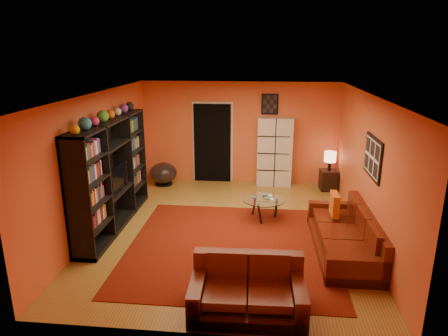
# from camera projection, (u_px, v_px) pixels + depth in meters

# --- Properties ---
(floor) EXTENTS (6.00, 6.00, 0.00)m
(floor) POSITION_uv_depth(u_px,v_px,m) (229.00, 229.00, 7.76)
(floor) COLOR olive
(floor) RESTS_ON ground
(ceiling) EXTENTS (6.00, 6.00, 0.00)m
(ceiling) POSITION_uv_depth(u_px,v_px,m) (230.00, 94.00, 7.02)
(ceiling) COLOR white
(ceiling) RESTS_ON wall_back
(wall_back) EXTENTS (6.00, 0.00, 6.00)m
(wall_back) POSITION_uv_depth(u_px,v_px,m) (240.00, 133.00, 10.25)
(wall_back) COLOR #DC5A30
(wall_back) RESTS_ON floor
(wall_front) EXTENTS (6.00, 0.00, 6.00)m
(wall_front) POSITION_uv_depth(u_px,v_px,m) (206.00, 238.00, 4.53)
(wall_front) COLOR #DC5A30
(wall_front) RESTS_ON floor
(wall_left) EXTENTS (0.00, 6.00, 6.00)m
(wall_left) POSITION_uv_depth(u_px,v_px,m) (99.00, 162.00, 7.63)
(wall_left) COLOR #DC5A30
(wall_left) RESTS_ON floor
(wall_right) EXTENTS (0.00, 6.00, 6.00)m
(wall_right) POSITION_uv_depth(u_px,v_px,m) (368.00, 169.00, 7.15)
(wall_right) COLOR #DC5A30
(wall_right) RESTS_ON floor
(rug) EXTENTS (3.60, 3.60, 0.01)m
(rug) POSITION_uv_depth(u_px,v_px,m) (231.00, 246.00, 7.08)
(rug) COLOR #531209
(rug) RESTS_ON floor
(doorway) EXTENTS (0.95, 0.10, 2.04)m
(doorway) POSITION_uv_depth(u_px,v_px,m) (212.00, 143.00, 10.36)
(doorway) COLOR black
(doorway) RESTS_ON floor
(wall_art_right) EXTENTS (0.03, 1.00, 0.70)m
(wall_art_right) POSITION_uv_depth(u_px,v_px,m) (373.00, 157.00, 6.78)
(wall_art_right) COLOR black
(wall_art_right) RESTS_ON wall_right
(wall_art_back) EXTENTS (0.42, 0.03, 0.52)m
(wall_art_back) POSITION_uv_depth(u_px,v_px,m) (270.00, 104.00, 9.95)
(wall_art_back) COLOR black
(wall_art_back) RESTS_ON wall_back
(entertainment_unit) EXTENTS (0.45, 3.00, 2.10)m
(entertainment_unit) POSITION_uv_depth(u_px,v_px,m) (112.00, 174.00, 7.68)
(entertainment_unit) COLOR black
(entertainment_unit) RESTS_ON floor
(tv) EXTENTS (0.89, 0.12, 0.51)m
(tv) POSITION_uv_depth(u_px,v_px,m) (114.00, 179.00, 7.67)
(tv) COLOR black
(tv) RESTS_ON entertainment_unit
(sofa) EXTENTS (1.00, 2.39, 0.85)m
(sofa) POSITION_uv_depth(u_px,v_px,m) (350.00, 236.00, 6.86)
(sofa) COLOR #4A1309
(sofa) RESTS_ON rug
(loveseat) EXTENTS (1.53, 0.95, 0.85)m
(loveseat) POSITION_uv_depth(u_px,v_px,m) (248.00, 289.00, 5.33)
(loveseat) COLOR #4A1309
(loveseat) RESTS_ON rug
(throw_pillow) EXTENTS (0.12, 0.42, 0.42)m
(throw_pillow) POSITION_uv_depth(u_px,v_px,m) (334.00, 204.00, 7.32)
(throw_pillow) COLOR #CA5A16
(throw_pillow) RESTS_ON sofa
(coffee_table) EXTENTS (0.87, 0.87, 0.43)m
(coffee_table) POSITION_uv_depth(u_px,v_px,m) (264.00, 201.00, 8.13)
(coffee_table) COLOR silver
(coffee_table) RESTS_ON floor
(storage_cabinet) EXTENTS (0.88, 0.41, 1.74)m
(storage_cabinet) POSITION_uv_depth(u_px,v_px,m) (275.00, 152.00, 10.09)
(storage_cabinet) COLOR silver
(storage_cabinet) RESTS_ON floor
(bowl_chair) EXTENTS (0.71, 0.71, 0.57)m
(bowl_chair) POSITION_uv_depth(u_px,v_px,m) (163.00, 173.00, 10.24)
(bowl_chair) COLOR black
(bowl_chair) RESTS_ON floor
(side_table) EXTENTS (0.43, 0.43, 0.50)m
(side_table) POSITION_uv_depth(u_px,v_px,m) (328.00, 180.00, 9.89)
(side_table) COLOR black
(side_table) RESTS_ON floor
(table_lamp) EXTENTS (0.28, 0.28, 0.47)m
(table_lamp) POSITION_uv_depth(u_px,v_px,m) (330.00, 157.00, 9.72)
(table_lamp) COLOR black
(table_lamp) RESTS_ON side_table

